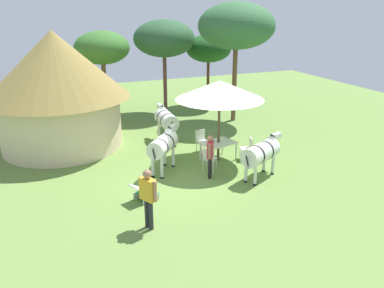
{
  "coord_description": "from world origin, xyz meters",
  "views": [
    {
      "loc": [
        -4.35,
        -12.06,
        5.79
      ],
      "look_at": [
        0.7,
        0.25,
        1.0
      ],
      "focal_mm": 36.48,
      "sensor_mm": 36.0,
      "label": 1
    }
  ],
  "objects_px": {
    "guest_beside_umbrella": "(210,153)",
    "zebra_nearest_camera": "(163,145)",
    "thatched_hut": "(57,86)",
    "zebra_by_umbrella": "(262,153)",
    "striped_lounge_chair": "(145,193)",
    "patio_dining_table": "(218,144)",
    "acacia_tree_behind_hut": "(102,48)",
    "shade_umbrella": "(220,90)",
    "acacia_tree_right_background": "(164,39)",
    "patio_chair_east_end": "(248,147)",
    "acacia_tree_far_lawn": "(236,26)",
    "patio_chair_near_lawn": "(209,158)",
    "patio_chair_west_end": "(202,139)",
    "zebra_toward_hut": "(166,120)",
    "acacia_tree_left_background": "(208,49)",
    "standing_watcher": "(148,194)"
  },
  "relations": [
    {
      "from": "guest_beside_umbrella",
      "to": "acacia_tree_right_background",
      "type": "relative_size",
      "value": 0.31
    },
    {
      "from": "striped_lounge_chair",
      "to": "acacia_tree_behind_hut",
      "type": "height_order",
      "value": "acacia_tree_behind_hut"
    },
    {
      "from": "striped_lounge_chair",
      "to": "acacia_tree_left_background",
      "type": "xyz_separation_m",
      "value": [
        6.87,
        10.33,
        3.1
      ]
    },
    {
      "from": "patio_chair_west_end",
      "to": "acacia_tree_far_lawn",
      "type": "xyz_separation_m",
      "value": [
        3.39,
        3.59,
        4.25
      ]
    },
    {
      "from": "acacia_tree_behind_hut",
      "to": "zebra_by_umbrella",
      "type": "bearing_deg",
      "value": -70.72
    },
    {
      "from": "guest_beside_umbrella",
      "to": "acacia_tree_behind_hut",
      "type": "height_order",
      "value": "acacia_tree_behind_hut"
    },
    {
      "from": "guest_beside_umbrella",
      "to": "standing_watcher",
      "type": "height_order",
      "value": "standing_watcher"
    },
    {
      "from": "acacia_tree_behind_hut",
      "to": "zebra_nearest_camera",
      "type": "bearing_deg",
      "value": -86.23
    },
    {
      "from": "acacia_tree_far_lawn",
      "to": "acacia_tree_left_background",
      "type": "distance_m",
      "value": 3.75
    },
    {
      "from": "zebra_toward_hut",
      "to": "patio_chair_east_end",
      "type": "bearing_deg",
      "value": -50.64
    },
    {
      "from": "thatched_hut",
      "to": "zebra_by_umbrella",
      "type": "height_order",
      "value": "thatched_hut"
    },
    {
      "from": "patio_dining_table",
      "to": "zebra_nearest_camera",
      "type": "height_order",
      "value": "zebra_nearest_camera"
    },
    {
      "from": "patio_chair_near_lawn",
      "to": "acacia_tree_behind_hut",
      "type": "relative_size",
      "value": 0.2
    },
    {
      "from": "striped_lounge_chair",
      "to": "zebra_toward_hut",
      "type": "relative_size",
      "value": 0.44
    },
    {
      "from": "zebra_toward_hut",
      "to": "acacia_tree_behind_hut",
      "type": "relative_size",
      "value": 0.48
    },
    {
      "from": "patio_dining_table",
      "to": "guest_beside_umbrella",
      "type": "relative_size",
      "value": 0.92
    },
    {
      "from": "patio_dining_table",
      "to": "striped_lounge_chair",
      "type": "bearing_deg",
      "value": -149.36
    },
    {
      "from": "guest_beside_umbrella",
      "to": "patio_chair_near_lawn",
      "type": "bearing_deg",
      "value": -171.18
    },
    {
      "from": "thatched_hut",
      "to": "standing_watcher",
      "type": "distance_m",
      "value": 8.0
    },
    {
      "from": "patio_dining_table",
      "to": "guest_beside_umbrella",
      "type": "bearing_deg",
      "value": -125.85
    },
    {
      "from": "patio_chair_west_end",
      "to": "acacia_tree_behind_hut",
      "type": "distance_m",
      "value": 7.95
    },
    {
      "from": "patio_dining_table",
      "to": "standing_watcher",
      "type": "relative_size",
      "value": 0.83
    },
    {
      "from": "zebra_toward_hut",
      "to": "acacia_tree_left_background",
      "type": "xyz_separation_m",
      "value": [
        4.51,
        5.51,
        2.29
      ]
    },
    {
      "from": "thatched_hut",
      "to": "acacia_tree_behind_hut",
      "type": "height_order",
      "value": "thatched_hut"
    },
    {
      "from": "thatched_hut",
      "to": "acacia_tree_far_lawn",
      "type": "distance_m",
      "value": 8.93
    },
    {
      "from": "guest_beside_umbrella",
      "to": "zebra_nearest_camera",
      "type": "height_order",
      "value": "zebra_nearest_camera"
    },
    {
      "from": "patio_dining_table",
      "to": "patio_chair_east_end",
      "type": "distance_m",
      "value": 1.17
    },
    {
      "from": "guest_beside_umbrella",
      "to": "acacia_tree_right_background",
      "type": "height_order",
      "value": "acacia_tree_right_background"
    },
    {
      "from": "patio_chair_near_lawn",
      "to": "acacia_tree_behind_hut",
      "type": "bearing_deg",
      "value": 145.61
    },
    {
      "from": "shade_umbrella",
      "to": "acacia_tree_right_background",
      "type": "relative_size",
      "value": 0.66
    },
    {
      "from": "shade_umbrella",
      "to": "guest_beside_umbrella",
      "type": "relative_size",
      "value": 2.12
    },
    {
      "from": "patio_chair_near_lawn",
      "to": "zebra_by_umbrella",
      "type": "relative_size",
      "value": 0.44
    },
    {
      "from": "thatched_hut",
      "to": "shade_umbrella",
      "type": "relative_size",
      "value": 1.76
    },
    {
      "from": "guest_beside_umbrella",
      "to": "zebra_nearest_camera",
      "type": "xyz_separation_m",
      "value": [
        -1.31,
        1.16,
        0.08
      ]
    },
    {
      "from": "thatched_hut",
      "to": "zebra_nearest_camera",
      "type": "height_order",
      "value": "thatched_hut"
    },
    {
      "from": "patio_chair_near_lawn",
      "to": "zebra_by_umbrella",
      "type": "bearing_deg",
      "value": 3.04
    },
    {
      "from": "zebra_by_umbrella",
      "to": "acacia_tree_far_lawn",
      "type": "bearing_deg",
      "value": 132.44
    },
    {
      "from": "guest_beside_umbrella",
      "to": "zebra_toward_hut",
      "type": "relative_size",
      "value": 0.72
    },
    {
      "from": "patio_dining_table",
      "to": "patio_chair_west_end",
      "type": "bearing_deg",
      "value": 100.43
    },
    {
      "from": "patio_chair_east_end",
      "to": "acacia_tree_behind_hut",
      "type": "bearing_deg",
      "value": 44.72
    },
    {
      "from": "shade_umbrella",
      "to": "patio_dining_table",
      "type": "bearing_deg",
      "value": -90.0
    },
    {
      "from": "striped_lounge_chair",
      "to": "zebra_toward_hut",
      "type": "xyz_separation_m",
      "value": [
        2.36,
        4.82,
        0.8
      ]
    },
    {
      "from": "patio_chair_near_lawn",
      "to": "acacia_tree_right_background",
      "type": "xyz_separation_m",
      "value": [
        1.16,
        8.37,
        3.53
      ]
    },
    {
      "from": "acacia_tree_behind_hut",
      "to": "patio_chair_west_end",
      "type": "bearing_deg",
      "value": -68.87
    },
    {
      "from": "acacia_tree_right_background",
      "to": "acacia_tree_far_lawn",
      "type": "distance_m",
      "value": 4.01
    },
    {
      "from": "patio_chair_east_end",
      "to": "zebra_by_umbrella",
      "type": "distance_m",
      "value": 1.77
    },
    {
      "from": "acacia_tree_left_background",
      "to": "acacia_tree_right_background",
      "type": "bearing_deg",
      "value": -166.46
    },
    {
      "from": "patio_chair_east_end",
      "to": "acacia_tree_far_lawn",
      "type": "height_order",
      "value": "acacia_tree_far_lawn"
    },
    {
      "from": "acacia_tree_far_lawn",
      "to": "patio_chair_near_lawn",
      "type": "bearing_deg",
      "value": -125.31
    },
    {
      "from": "striped_lounge_chair",
      "to": "zebra_by_umbrella",
      "type": "height_order",
      "value": "zebra_by_umbrella"
    }
  ]
}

